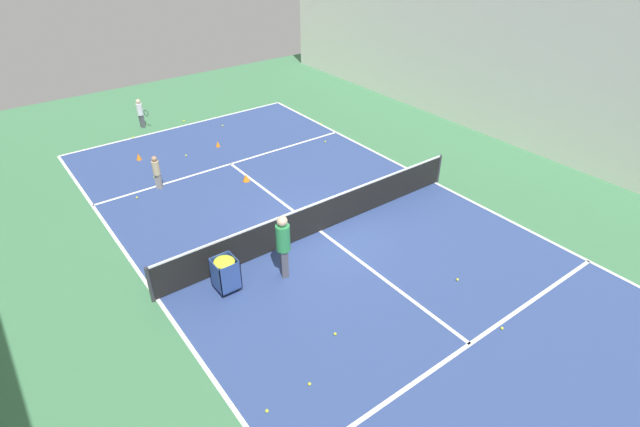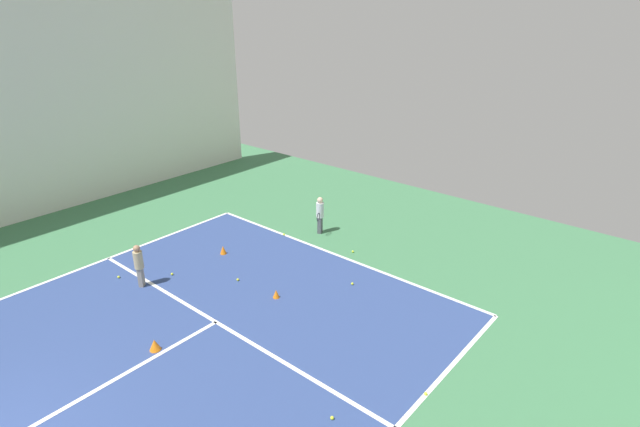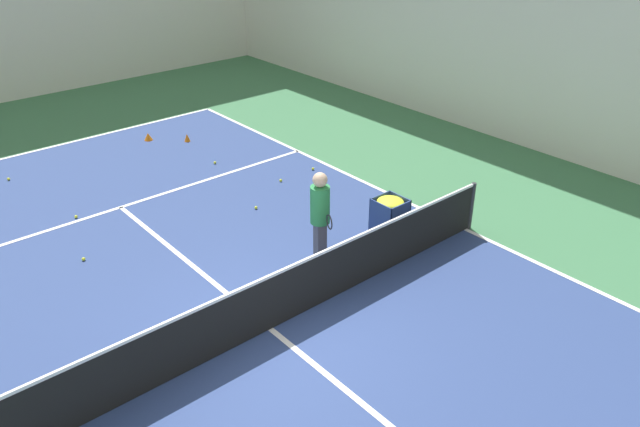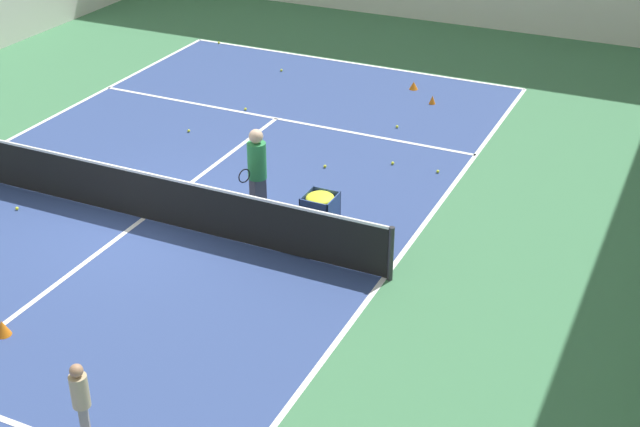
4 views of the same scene
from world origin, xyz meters
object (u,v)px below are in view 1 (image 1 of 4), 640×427
child_midcourt (156,170)px  training_cone_0 (218,144)px  tennis_net (320,216)px  player_near_baseline (140,111)px  ball_cart (225,269)px  coach_at_net (283,242)px

child_midcourt → training_cone_0: bearing=82.8°
tennis_net → player_near_baseline: size_ratio=8.22×
child_midcourt → training_cone_0: 3.78m
tennis_net → child_midcourt: (2.86, -5.40, 0.16)m
ball_cart → training_cone_0: size_ratio=4.23×
coach_at_net → player_near_baseline: bearing=18.0°
tennis_net → child_midcourt: size_ratio=8.51×
player_near_baseline → child_midcourt: 5.89m
player_near_baseline → training_cone_0: 4.18m
tennis_net → training_cone_0: (-0.34, -7.33, -0.42)m
player_near_baseline → tennis_net: bearing=-14.1°
child_midcourt → coach_at_net: bearing=-30.5°
player_near_baseline → coach_at_net: 12.20m
coach_at_net → ball_cart: coach_at_net is taller
tennis_net → training_cone_0: bearing=-92.6°
coach_at_net → tennis_net: bearing=-40.5°
ball_cart → coach_at_net: bearing=166.5°
tennis_net → coach_at_net: coach_at_net is taller
training_cone_0 → child_midcourt: bearing=31.1°
player_near_baseline → coach_at_net: bearing=-24.0°
coach_at_net → ball_cart: size_ratio=1.90×
tennis_net → player_near_baseline: 11.19m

